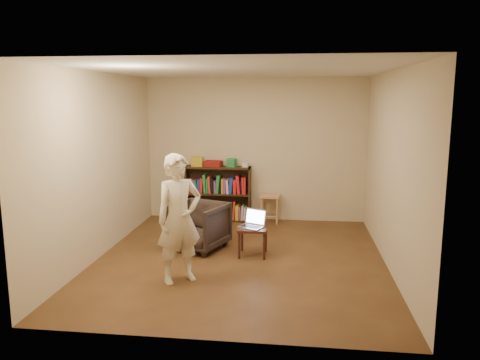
# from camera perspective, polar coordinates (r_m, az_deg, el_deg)

# --- Properties ---
(floor) EXTENTS (4.50, 4.50, 0.00)m
(floor) POSITION_cam_1_polar(r_m,az_deg,el_deg) (6.67, 0.02, -9.63)
(floor) COLOR #412714
(floor) RESTS_ON ground
(ceiling) EXTENTS (4.50, 4.50, 0.00)m
(ceiling) POSITION_cam_1_polar(r_m,az_deg,el_deg) (6.29, 0.02, 13.26)
(ceiling) COLOR silver
(ceiling) RESTS_ON wall_back
(wall_back) EXTENTS (4.00, 0.00, 4.00)m
(wall_back) POSITION_cam_1_polar(r_m,az_deg,el_deg) (8.57, 1.86, 3.70)
(wall_back) COLOR #C1B392
(wall_back) RESTS_ON floor
(wall_left) EXTENTS (0.00, 4.50, 4.50)m
(wall_left) POSITION_cam_1_polar(r_m,az_deg,el_deg) (6.89, -16.73, 1.72)
(wall_left) COLOR #C1B392
(wall_left) RESTS_ON floor
(wall_right) EXTENTS (0.00, 4.50, 4.50)m
(wall_right) POSITION_cam_1_polar(r_m,az_deg,el_deg) (6.43, 18.01, 1.08)
(wall_right) COLOR #C1B392
(wall_right) RESTS_ON floor
(bookshelf) EXTENTS (1.20, 0.30, 1.00)m
(bookshelf) POSITION_cam_1_polar(r_m,az_deg,el_deg) (8.64, -2.66, -2.03)
(bookshelf) COLOR black
(bookshelf) RESTS_ON floor
(box_yellow) EXTENTS (0.21, 0.15, 0.17)m
(box_yellow) POSITION_cam_1_polar(r_m,az_deg,el_deg) (8.60, -5.22, 2.23)
(box_yellow) COLOR gold
(box_yellow) RESTS_ON bookshelf
(red_cloth) EXTENTS (0.34, 0.26, 0.10)m
(red_cloth) POSITION_cam_1_polar(r_m,az_deg,el_deg) (8.56, -3.29, 2.01)
(red_cloth) COLOR maroon
(red_cloth) RESTS_ON bookshelf
(box_green) EXTENTS (0.18, 0.18, 0.15)m
(box_green) POSITION_cam_1_polar(r_m,az_deg,el_deg) (8.50, -1.02, 2.12)
(box_green) COLOR #217E3C
(box_green) RESTS_ON bookshelf
(box_white) EXTENTS (0.10, 0.10, 0.08)m
(box_white) POSITION_cam_1_polar(r_m,az_deg,el_deg) (8.48, 0.65, 1.86)
(box_white) COLOR beige
(box_white) RESTS_ON bookshelf
(stool) EXTENTS (0.35, 0.35, 0.51)m
(stool) POSITION_cam_1_polar(r_m,az_deg,el_deg) (8.48, 3.65, -2.48)
(stool) COLOR tan
(stool) RESTS_ON floor
(armchair) EXTENTS (0.98, 0.99, 0.70)m
(armchair) POSITION_cam_1_polar(r_m,az_deg,el_deg) (7.05, -5.17, -5.59)
(armchair) COLOR #2B231D
(armchair) RESTS_ON floor
(side_table) EXTENTS (0.41, 0.41, 0.42)m
(side_table) POSITION_cam_1_polar(r_m,az_deg,el_deg) (6.73, 1.57, -6.35)
(side_table) COLOR black
(side_table) RESTS_ON floor
(laptop) EXTENTS (0.42, 0.39, 0.24)m
(laptop) POSITION_cam_1_polar(r_m,az_deg,el_deg) (6.73, 1.56, -5.24)
(laptop) COLOR #B1B1B6
(laptop) RESTS_ON side_table
(person) EXTENTS (0.69, 0.66, 1.59)m
(person) POSITION_cam_1_polar(r_m,az_deg,el_deg) (5.74, -7.43, -4.70)
(person) COLOR beige
(person) RESTS_ON floor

